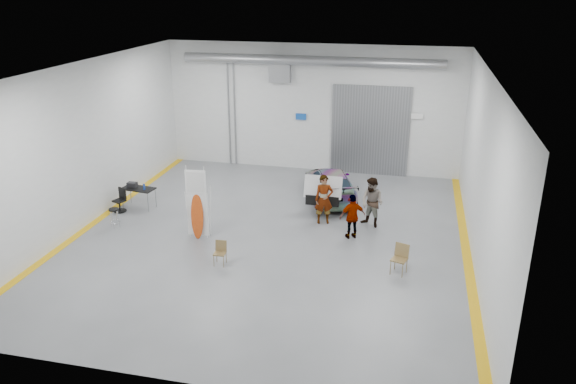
% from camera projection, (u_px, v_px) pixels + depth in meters
% --- Properties ---
extents(ground, '(16.00, 16.00, 0.00)m').
position_uv_depth(ground, '(269.00, 237.00, 20.23)').
color(ground, slate).
rests_on(ground, ground).
extents(room_shell, '(14.02, 16.18, 6.01)m').
position_uv_depth(room_shell, '(290.00, 113.00, 20.76)').
color(room_shell, silver).
rests_on(room_shell, ground).
extents(sedan_car, '(3.04, 4.69, 1.26)m').
position_uv_depth(sedan_car, '(330.00, 184.00, 23.68)').
color(sedan_car, white).
rests_on(sedan_car, ground).
extents(person_a, '(0.79, 0.62, 1.91)m').
position_uv_depth(person_a, '(324.00, 199.00, 21.10)').
color(person_a, brown).
rests_on(person_a, ground).
extents(person_b, '(1.16, 1.08, 1.90)m').
position_uv_depth(person_b, '(372.00, 203.00, 20.82)').
color(person_b, slate).
rests_on(person_b, ground).
extents(person_c, '(1.04, 0.80, 1.66)m').
position_uv_depth(person_c, '(353.00, 216.00, 19.90)').
color(person_c, brown).
rests_on(person_c, ground).
extents(surfboard_display, '(0.77, 0.25, 2.71)m').
position_uv_depth(surfboard_display, '(197.00, 209.00, 19.80)').
color(surfboard_display, white).
rests_on(surfboard_display, ground).
extents(folding_chair_near, '(0.39, 0.41, 0.79)m').
position_uv_depth(folding_chair_near, '(220.00, 258.00, 18.21)').
color(folding_chair_near, brown).
rests_on(folding_chair_near, ground).
extents(folding_chair_far, '(0.57, 0.60, 0.96)m').
position_uv_depth(folding_chair_far, '(399.00, 265.00, 17.64)').
color(folding_chair_far, brown).
rests_on(folding_chair_far, ground).
extents(shop_stool, '(0.39, 0.39, 0.75)m').
position_uv_depth(shop_stool, '(115.00, 218.00, 20.89)').
color(shop_stool, black).
rests_on(shop_stool, ground).
extents(work_table, '(1.40, 0.83, 1.08)m').
position_uv_depth(work_table, '(137.00, 188.00, 22.61)').
color(work_table, gray).
rests_on(work_table, ground).
extents(office_chair, '(0.54, 0.56, 0.94)m').
position_uv_depth(office_chair, '(120.00, 201.00, 22.36)').
color(office_chair, black).
rests_on(office_chair, ground).
extents(trunk_lid, '(1.47, 0.89, 0.04)m').
position_uv_depth(trunk_lid, '(323.00, 184.00, 21.69)').
color(trunk_lid, silver).
rests_on(trunk_lid, sedan_car).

